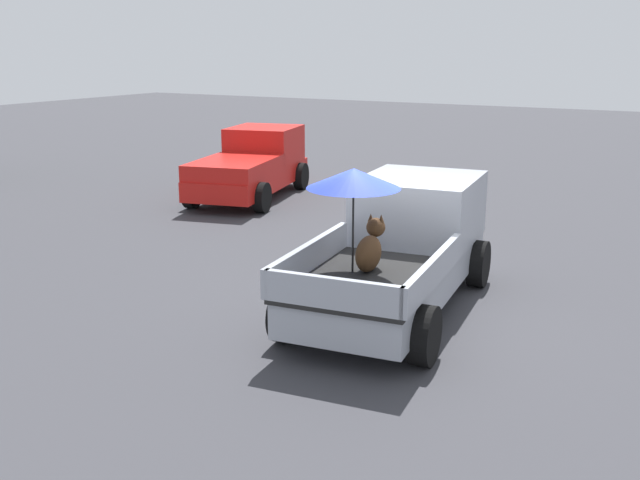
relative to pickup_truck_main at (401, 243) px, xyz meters
name	(u,v)px	position (x,y,z in m)	size (l,w,h in m)	color
ground_plane	(392,310)	(-0.43, -0.06, -0.98)	(80.00, 80.00, 0.00)	#38383D
pickup_truck_main	(401,243)	(0.00, 0.00, 0.00)	(5.22, 2.68, 2.38)	black
pickup_truck_red	(252,165)	(5.94, 6.90, -0.11)	(5.08, 3.00, 1.80)	black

